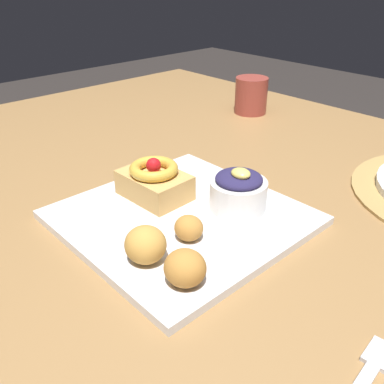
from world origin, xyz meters
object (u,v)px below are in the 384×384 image
at_px(front_plate, 182,217).
at_px(coffee_mug, 251,95).
at_px(fritter_middle, 146,245).
at_px(fritter_back, 185,268).
at_px(cake_slice, 154,181).
at_px(fork, 366,378).
at_px(berry_ramekin, 238,190).
at_px(fritter_front, 189,228).

relative_size(front_plate, coffee_mug, 3.55).
xyz_separation_m(fritter_middle, fritter_back, (0.06, 0.01, -0.00)).
relative_size(cake_slice, coffee_mug, 1.24).
bearing_deg(fork, fritter_back, 95.99).
relative_size(berry_ramekin, fritter_middle, 1.62).
height_order(berry_ramekin, fritter_back, berry_ramekin).
bearing_deg(coffee_mug, fritter_middle, -60.83).
xyz_separation_m(cake_slice, fritter_back, (0.18, -0.10, -0.01)).
bearing_deg(coffee_mug, berry_ramekin, -51.84).
bearing_deg(fork, front_plate, 74.40).
height_order(cake_slice, fritter_front, cake_slice).
xyz_separation_m(berry_ramekin, fork, (0.27, -0.13, -0.04)).
xyz_separation_m(cake_slice, fritter_front, (0.12, -0.04, -0.01)).
height_order(cake_slice, coffee_mug, coffee_mug).
bearing_deg(front_plate, fork, -10.11).
bearing_deg(fritter_middle, fritter_back, 6.45).
bearing_deg(fritter_front, front_plate, 146.99).
height_order(front_plate, fork, front_plate).
bearing_deg(fritter_middle, coffee_mug, 119.17).
height_order(front_plate, cake_slice, cake_slice).
bearing_deg(front_plate, fritter_middle, -63.36).
relative_size(cake_slice, berry_ramekin, 1.29).
distance_m(fritter_back, coffee_mug, 0.66).
xyz_separation_m(front_plate, cake_slice, (-0.07, 0.00, 0.03)).
bearing_deg(fritter_middle, fritter_front, 88.97).
bearing_deg(front_plate, berry_ramekin, 59.52).
height_order(cake_slice, fritter_back, cake_slice).
relative_size(cake_slice, fritter_front, 2.76).
distance_m(berry_ramekin, fritter_back, 0.18).
bearing_deg(coffee_mug, fritter_front, -57.47).
distance_m(berry_ramekin, coffee_mug, 0.49).
distance_m(cake_slice, fritter_back, 0.20).
bearing_deg(fritter_back, berry_ramekin, 113.13).
height_order(front_plate, fritter_front, fritter_front).
distance_m(fritter_front, fritter_back, 0.09).
xyz_separation_m(cake_slice, fork, (0.37, -0.06, -0.04)).
relative_size(front_plate, cake_slice, 2.87).
bearing_deg(coffee_mug, cake_slice, -66.78).
height_order(fritter_front, fritter_back, fritter_back).
distance_m(cake_slice, fritter_front, 0.13).
height_order(berry_ramekin, fritter_front, berry_ramekin).
xyz_separation_m(cake_slice, coffee_mug, (-0.19, 0.45, 0.00)).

